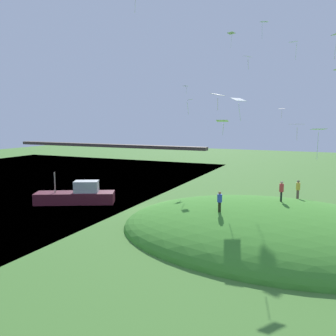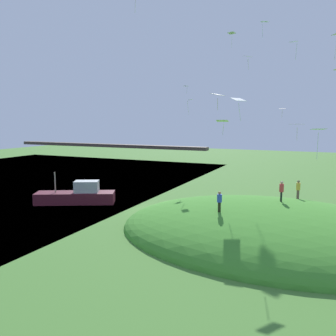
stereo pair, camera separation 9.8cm
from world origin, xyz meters
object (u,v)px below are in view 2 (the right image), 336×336
at_px(kite_5, 232,34).
at_px(kite_7, 318,131).
at_px(kite_3, 294,43).
at_px(kite_14, 282,109).
at_px(kite_6, 222,121).
at_px(kite_13, 297,125).
at_px(kite_2, 190,101).
at_px(kite_12, 248,57).
at_px(kite_10, 186,86).
at_px(person_with_child, 298,187).
at_px(person_walking_path, 282,189).
at_px(kite_8, 264,23).
at_px(kite_1, 238,100).
at_px(person_near_shore, 219,199).
at_px(boat_on_lake, 77,196).
at_px(kite_4, 217,95).

bearing_deg(kite_5, kite_7, -59.17).
xyz_separation_m(kite_3, kite_14, (-2.05, 12.51, -5.16)).
distance_m(kite_6, kite_13, 6.61).
height_order(kite_2, kite_12, kite_12).
bearing_deg(kite_3, kite_12, -174.94).
height_order(kite_6, kite_10, kite_10).
distance_m(person_with_child, kite_5, 22.72).
bearing_deg(person_with_child, kite_6, -124.61).
xyz_separation_m(kite_5, kite_10, (-5.60, -1.49, -6.47)).
xyz_separation_m(person_walking_path, kite_8, (-3.48, 9.57, 16.08)).
xyz_separation_m(kite_5, kite_6, (2.97, -14.36, -11.04)).
xyz_separation_m(kite_1, kite_2, (-7.61, 8.64, 0.58)).
bearing_deg(kite_3, person_with_child, 54.92).
bearing_deg(kite_8, kite_6, -102.61).
bearing_deg(person_near_shore, kite_5, 42.39).
relative_size(boat_on_lake, kite_2, 4.87).
bearing_deg(kite_10, kite_12, -48.21).
height_order(person_with_child, kite_2, kite_2).
bearing_deg(kite_13, kite_7, -59.27).
height_order(boat_on_lake, kite_14, kite_14).
height_order(person_with_child, kite_12, kite_12).
height_order(kite_2, kite_6, kite_2).
relative_size(kite_7, kite_10, 2.07).
distance_m(person_walking_path, kite_4, 9.75).
bearing_deg(kite_8, person_with_child, -52.54).
distance_m(kite_3, kite_13, 7.52).
height_order(kite_2, kite_8, kite_8).
bearing_deg(kite_12, kite_14, 82.11).
relative_size(person_walking_path, kite_4, 1.38).
distance_m(kite_7, kite_8, 18.14).
bearing_deg(person_near_shore, person_with_child, -1.84).
relative_size(person_walking_path, kite_5, 0.96).
distance_m(kite_7, kite_10, 24.39).
distance_m(kite_1, kite_7, 7.37).
relative_size(person_near_shore, kite_13, 1.25).
xyz_separation_m(person_with_child, kite_7, (1.52, -6.95, 5.37)).
distance_m(kite_3, kite_12, 3.96).
xyz_separation_m(person_walking_path, kite_1, (-3.74, -0.58, 7.37)).
xyz_separation_m(boat_on_lake, kite_2, (10.49, 7.69, 10.62)).
relative_size(kite_1, kite_6, 1.44).
height_order(kite_4, kite_5, kite_5).
bearing_deg(kite_14, person_with_child, -75.44).
xyz_separation_m(kite_6, kite_8, (1.97, 8.79, 10.47)).
xyz_separation_m(kite_1, kite_6, (-1.71, 1.36, -1.75)).
xyz_separation_m(person_walking_path, kite_14, (-1.81, 14.83, 7.07)).
height_order(kite_10, kite_14, kite_10).
relative_size(kite_6, kite_13, 1.07).
bearing_deg(kite_4, kite_6, 100.30).
relative_size(kite_5, kite_14, 1.61).
bearing_deg(person_near_shore, kite_12, 26.19).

